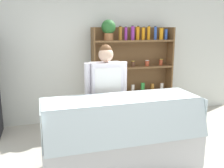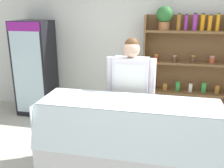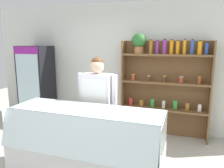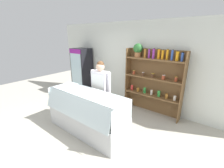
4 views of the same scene
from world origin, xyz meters
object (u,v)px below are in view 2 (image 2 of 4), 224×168
(drinks_fridge, at_px, (35,68))
(shelving_unit, at_px, (189,59))
(deli_display_case, at_px, (128,156))
(shop_clerk, at_px, (131,88))

(drinks_fridge, bearing_deg, shelving_unit, 3.17)
(deli_display_case, height_order, shop_clerk, shop_clerk)
(drinks_fridge, distance_m, deli_display_case, 2.74)
(deli_display_case, xyz_separation_m, shop_clerk, (-0.06, 0.58, 0.68))
(drinks_fridge, relative_size, shelving_unit, 0.88)
(drinks_fridge, height_order, shelving_unit, shelving_unit)
(shelving_unit, xyz_separation_m, shop_clerk, (-0.85, -1.27, -0.18))
(drinks_fridge, bearing_deg, shop_clerk, -29.10)
(drinks_fridge, distance_m, shelving_unit, 2.87)
(deli_display_case, bearing_deg, drinks_fridge, 140.58)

